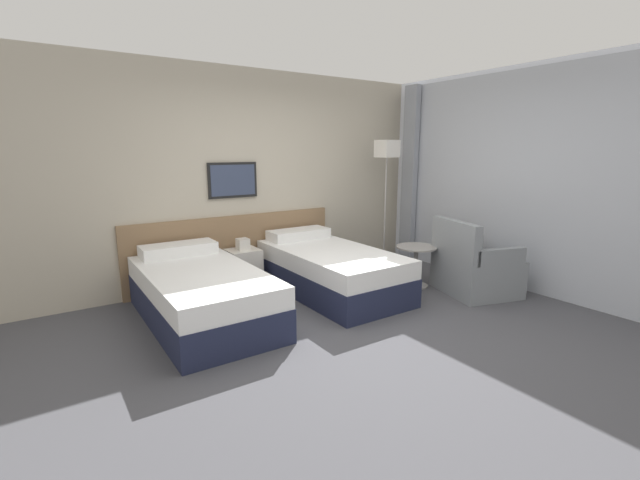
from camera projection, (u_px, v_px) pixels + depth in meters
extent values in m
plane|color=#47474C|center=(356.00, 330.00, 4.13)|extent=(16.00, 16.00, 0.00)
cube|color=#B7AD99|center=(256.00, 177.00, 5.57)|extent=(10.00, 0.06, 2.70)
cube|color=#846647|center=(236.00, 249.00, 5.53)|extent=(2.78, 0.04, 0.88)
cube|color=black|center=(233.00, 180.00, 5.35)|extent=(0.64, 0.03, 0.44)
cube|color=#333D56|center=(233.00, 180.00, 5.33)|extent=(0.58, 0.01, 0.38)
cube|color=white|center=(537.00, 180.00, 5.07)|extent=(0.06, 4.60, 2.70)
cube|color=#B2B7C1|center=(534.00, 183.00, 5.05)|extent=(0.03, 4.23, 2.64)
cube|color=#8E939E|center=(409.00, 175.00, 6.59)|extent=(0.10, 0.24, 2.64)
cube|color=#1E233D|center=(203.00, 305.00, 4.33)|extent=(1.03, 1.97, 0.32)
cube|color=white|center=(202.00, 280.00, 4.27)|extent=(1.02, 1.95, 0.21)
cube|color=white|center=(179.00, 249.00, 4.85)|extent=(0.82, 0.34, 0.13)
cube|color=#1E233D|center=(331.00, 279.00, 5.20)|extent=(1.03, 1.97, 0.32)
cube|color=white|center=(331.00, 258.00, 5.14)|extent=(1.02, 1.95, 0.21)
cube|color=white|center=(299.00, 234.00, 5.72)|extent=(0.82, 0.34, 0.13)
cube|color=beige|center=(244.00, 268.00, 5.38)|extent=(0.39, 0.35, 0.48)
cube|color=silver|center=(243.00, 244.00, 5.32)|extent=(0.14, 0.14, 0.14)
cylinder|color=#9E9993|center=(383.00, 267.00, 6.32)|extent=(0.24, 0.24, 0.02)
cylinder|color=#9E9993|center=(385.00, 213.00, 6.16)|extent=(0.02, 0.02, 1.58)
cube|color=silver|center=(387.00, 149.00, 5.97)|extent=(0.26, 0.26, 0.24)
cylinder|color=gray|center=(415.00, 285.00, 5.46)|extent=(0.33, 0.33, 0.01)
cylinder|color=gray|center=(416.00, 266.00, 5.41)|extent=(0.05, 0.05, 0.48)
cylinder|color=gray|center=(417.00, 247.00, 5.36)|extent=(0.51, 0.51, 0.02)
cube|color=gray|center=(476.00, 274.00, 5.18)|extent=(0.97, 1.02, 0.45)
cube|color=gray|center=(455.00, 240.00, 4.99)|extent=(0.33, 0.83, 0.45)
cube|color=gray|center=(500.00, 257.00, 4.77)|extent=(0.65, 0.27, 0.18)
cube|color=gray|center=(460.00, 243.00, 5.46)|extent=(0.65, 0.27, 0.18)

